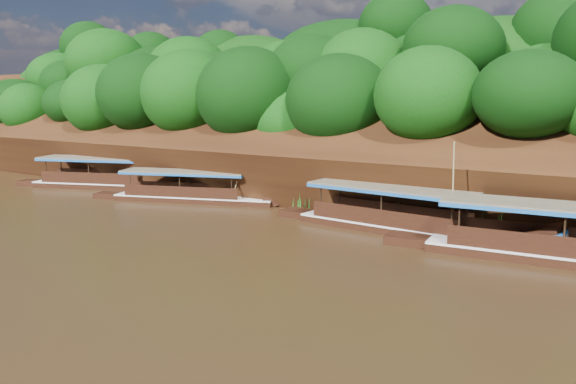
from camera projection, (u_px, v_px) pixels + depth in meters
name	position (u px, v px, depth m)	size (l,w,h in m)	color
ground	(293.00, 258.00, 26.31)	(160.00, 160.00, 0.00)	black
riverbank	(448.00, 168.00, 44.66)	(120.00, 30.06, 19.40)	black
boat_1	(414.00, 224.00, 30.81)	(14.64, 3.30, 5.80)	black
boat_2	(204.00, 195.00, 40.43)	(13.84, 6.53, 5.10)	black
boat_3	(112.00, 181.00, 46.54)	(14.03, 7.08, 3.02)	black
reeds	(339.00, 204.00, 35.39)	(49.68, 2.41, 1.96)	#205E17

